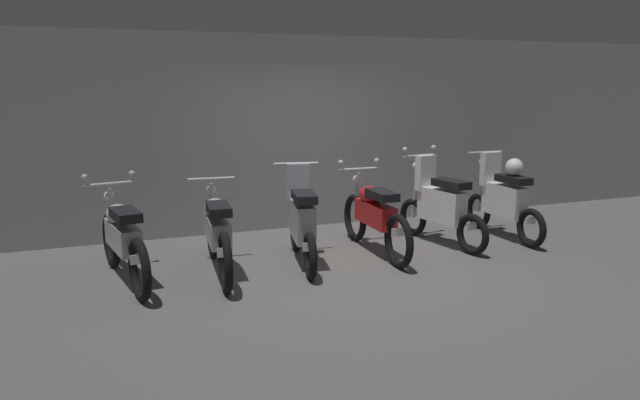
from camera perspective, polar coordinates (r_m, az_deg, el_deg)
name	(u,v)px	position (r m, az deg, el deg)	size (l,w,h in m)	color
ground_plane	(354,269)	(6.99, 3.33, -6.64)	(80.00, 80.00, 0.00)	#565451
back_wall	(292,133)	(8.85, -2.68, 6.52)	(16.00, 0.30, 2.83)	gray
motorbike_slot_0	(123,238)	(6.75, -18.57, -3.52)	(0.61, 1.93, 1.15)	black
motorbike_slot_1	(217,231)	(6.80, -9.90, -3.02)	(0.56, 1.95, 1.03)	black
motorbike_slot_2	(302,221)	(7.06, -1.78, -2.02)	(0.56, 1.67, 1.18)	black
motorbike_slot_3	(374,215)	(7.53, 5.29, -1.47)	(0.59, 1.95, 1.15)	black
motorbike_slot_4	(439,205)	(8.07, 11.50, -0.52)	(0.59, 1.67, 1.29)	black
motorbike_slot_5	(503,198)	(8.63, 17.34, 0.21)	(0.56, 1.68, 1.18)	black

